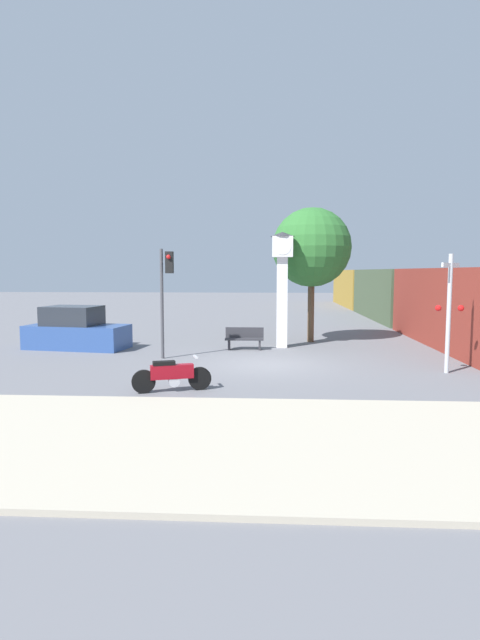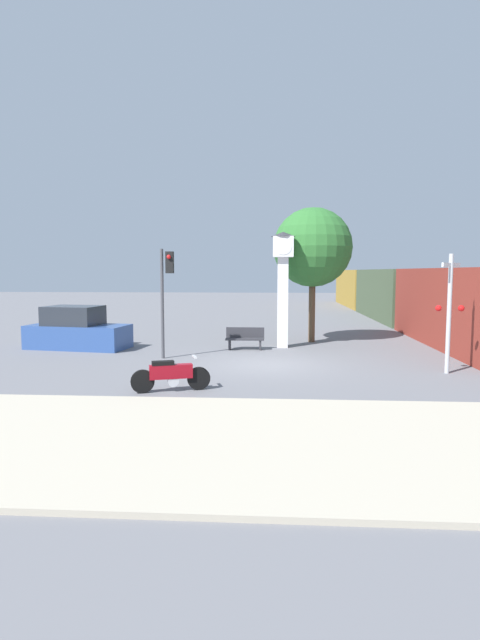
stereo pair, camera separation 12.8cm
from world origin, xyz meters
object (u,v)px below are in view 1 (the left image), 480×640
Objects in this scene: freight_train at (390,294)px; clock_tower at (282,272)px; street_tree at (312,248)px; motorcycle at (172,375)px; traffic_light at (166,283)px; railroad_crossing_signal at (449,309)px; bench at (244,338)px; parked_car at (76,331)px.

clock_tower is at bearing -119.63° from freight_train.
freight_train is 6.26× the size of street_tree.
clock_tower reaches higher than motorcycle.
traffic_light reaches higher than freight_train.
railroad_crossing_signal is 0.62× the size of street_tree.
railroad_crossing_signal is at bearing -33.66° from bench.
clock_tower is at bearing 50.52° from motorcycle.
railroad_crossing_signal is (9.55, -2.16, -0.74)m from traffic_light.
railroad_crossing_signal is 8.24m from bench.
clock_tower reaches higher than parked_car.
street_tree is (5.77, 4.86, 1.52)m from traffic_light.
freight_train is 22.03m from parked_car.
bench is (-6.73, 4.48, -1.59)m from railroad_crossing_signal.
traffic_light is 0.92× the size of parked_car.
traffic_light is 0.66× the size of street_tree.
motorcycle is at bearing -160.38° from railroad_crossing_signal.
clock_tower is (3.18, 8.19, 2.77)m from motorcycle.
parked_car is (-16.51, -14.56, -0.95)m from freight_train.
freight_train is at bearing 57.02° from bench.
motorcycle is at bearing -114.57° from street_tree.
clock_tower is at bearing -127.48° from street_tree.
railroad_crossing_signal is at bearing -45.28° from clock_tower.
freight_train is 20.75m from traffic_light.
clock_tower is 15.85m from freight_train.
railroad_crossing_signal reaches higher than bench.
traffic_light is 9.82m from railroad_crossing_signal.
motorcycle is 5.78m from traffic_light.
motorcycle is 9.00m from railroad_crossing_signal.
railroad_crossing_signal is (-2.64, -18.92, 0.38)m from freight_train.
street_tree is at bearing 40.62° from bench.
motorcycle is at bearing -102.19° from bench.
motorcycle is 0.55× the size of railroad_crossing_signal.
freight_train is at bearing 82.06° from railroad_crossing_signal.
freight_train is 9.42× the size of traffic_light.
traffic_light is at bearing 84.96° from motorcycle.
freight_train is 8.70× the size of parked_car.
clock_tower reaches higher than railroad_crossing_signal.
freight_train is 10.11× the size of railroad_crossing_signal.
bench is 0.36× the size of parked_car.
freight_train is 17.26m from bench.
motorcycle is 0.05× the size of freight_train.
bench is 7.14m from parked_car.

